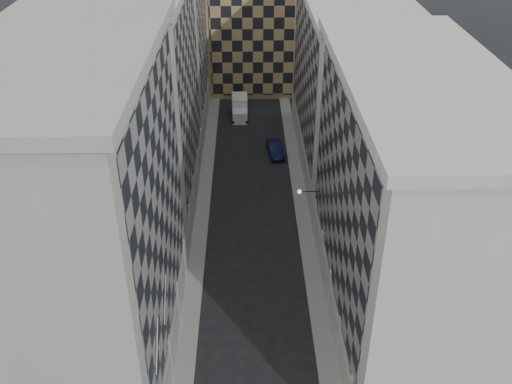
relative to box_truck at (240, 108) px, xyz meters
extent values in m
cube|color=gray|center=(-3.83, -24.54, -1.17)|extent=(1.50, 100.00, 0.15)
cube|color=gray|center=(6.67, -24.54, -1.17)|extent=(1.50, 100.00, 0.15)
cube|color=#9C978C|center=(-9.58, -43.54, 10.26)|extent=(10.00, 22.00, 23.00)
cube|color=gray|center=(-4.70, -43.54, 11.76)|extent=(0.25, 19.36, 18.00)
cube|color=#9C978C|center=(-4.78, -43.54, 0.36)|extent=(0.45, 21.12, 3.20)
cube|color=#9C978C|center=(-9.58, -43.54, 22.11)|extent=(10.80, 22.80, 0.70)
cylinder|color=#9C978C|center=(-4.93, -46.29, 0.96)|extent=(0.90, 0.90, 4.40)
cylinder|color=#9C978C|center=(-4.93, -40.79, 0.96)|extent=(0.90, 0.90, 4.40)
cylinder|color=#9C978C|center=(-4.93, -35.29, 0.96)|extent=(0.90, 0.90, 4.40)
cube|color=gray|center=(-9.58, -21.54, 9.76)|extent=(10.00, 22.00, 22.00)
cube|color=gray|center=(-4.70, -21.54, 11.26)|extent=(0.25, 19.36, 17.00)
cube|color=gray|center=(-4.78, -21.54, 0.36)|extent=(0.45, 21.12, 3.20)
cylinder|color=gray|center=(-4.93, -29.79, 0.96)|extent=(0.90, 0.90, 4.40)
cylinder|color=gray|center=(-4.93, -24.29, 0.96)|extent=(0.90, 0.90, 4.40)
cylinder|color=gray|center=(-4.93, -18.79, 0.96)|extent=(0.90, 0.90, 4.40)
cylinder|color=gray|center=(-4.93, -13.29, 0.96)|extent=(0.90, 0.90, 4.40)
cube|color=#9C978C|center=(-9.58, 0.46, 9.26)|extent=(10.00, 22.00, 21.00)
cube|color=gray|center=(-4.70, 0.46, 10.76)|extent=(0.25, 19.36, 16.00)
cube|color=#9C978C|center=(-4.78, 0.46, 0.36)|extent=(0.45, 21.12, 3.20)
cylinder|color=#9C978C|center=(-4.93, -7.79, 0.96)|extent=(0.90, 0.90, 4.40)
cylinder|color=#9C978C|center=(-4.93, -2.29, 0.96)|extent=(0.90, 0.90, 4.40)
cylinder|color=#9C978C|center=(-4.93, 3.21, 0.96)|extent=(0.90, 0.90, 4.40)
cylinder|color=#9C978C|center=(-4.93, 8.71, 0.96)|extent=(0.90, 0.90, 4.40)
cube|color=#BBB6AC|center=(12.42, -39.54, 8.76)|extent=(10.00, 26.00, 20.00)
cube|color=gray|center=(7.54, -39.54, 10.26)|extent=(0.25, 22.88, 15.00)
cube|color=#BBB6AC|center=(7.62, -39.54, 0.36)|extent=(0.45, 24.96, 3.20)
cube|color=#BBB6AC|center=(12.42, -39.54, 19.11)|extent=(10.80, 26.80, 0.70)
cylinder|color=#BBB6AC|center=(7.77, -44.74, 0.96)|extent=(0.90, 0.90, 4.40)
cylinder|color=#BBB6AC|center=(7.77, -39.54, 0.96)|extent=(0.90, 0.90, 4.40)
cylinder|color=#BBB6AC|center=(7.77, -34.34, 0.96)|extent=(0.90, 0.90, 4.40)
cylinder|color=#BBB6AC|center=(7.77, -29.14, 0.96)|extent=(0.90, 0.90, 4.40)
cube|color=#BBB6AC|center=(12.42, -12.54, 8.26)|extent=(10.00, 28.00, 19.00)
cube|color=gray|center=(7.54, -12.54, 9.76)|extent=(0.25, 24.64, 14.00)
cube|color=#BBB6AC|center=(7.62, -12.54, 0.36)|extent=(0.45, 26.88, 3.20)
cube|color=tan|center=(3.42, 13.46, 7.76)|extent=(16.00, 14.00, 18.00)
cube|color=tan|center=(3.42, 6.36, 7.76)|extent=(15.20, 0.25, 16.50)
cylinder|color=gray|center=(-4.48, -50.54, 6.76)|extent=(0.10, 2.33, 2.33)
cylinder|color=gray|center=(-4.48, -46.54, 6.76)|extent=(0.10, 2.33, 2.33)
cylinder|color=black|center=(6.52, -30.54, 4.96)|extent=(1.80, 0.08, 0.08)
sphere|color=#FFE5B2|center=(5.62, -30.54, 4.96)|extent=(0.36, 0.36, 0.36)
cube|color=silver|center=(0.02, -1.74, -0.41)|extent=(2.06, 2.24, 1.66)
cube|color=silver|center=(-0.01, 0.66, 0.18)|extent=(2.16, 3.35, 2.86)
cylinder|color=black|center=(-0.89, -2.49, -0.83)|extent=(0.29, 0.83, 0.83)
cylinder|color=black|center=(0.95, -2.47, -0.83)|extent=(0.29, 0.83, 0.83)
cylinder|color=black|center=(-0.94, 1.75, -0.83)|extent=(0.29, 0.83, 0.83)
cylinder|color=black|center=(0.90, 1.78, -0.83)|extent=(0.29, 0.83, 0.83)
imported|color=#0E1236|center=(4.43, -11.62, -0.46)|extent=(2.25, 4.92, 1.56)
camera|label=1|loc=(0.86, -74.26, 31.81)|focal=40.00mm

